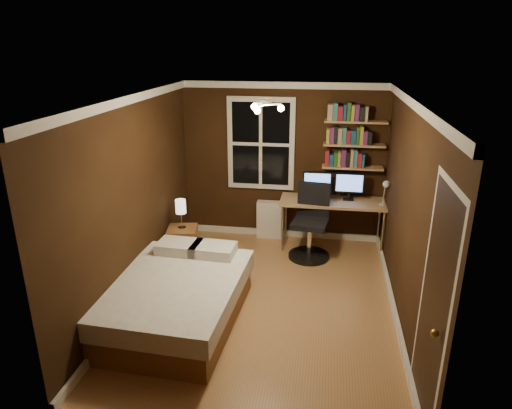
# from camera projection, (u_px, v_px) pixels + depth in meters

# --- Properties ---
(floor) EXTENTS (4.20, 4.20, 0.00)m
(floor) POSITION_uv_depth(u_px,v_px,m) (264.00, 301.00, 5.71)
(floor) COLOR #9A623D
(floor) RESTS_ON ground
(wall_back) EXTENTS (3.20, 0.04, 2.50)m
(wall_back) POSITION_uv_depth(u_px,v_px,m) (283.00, 163.00, 7.24)
(wall_back) COLOR black
(wall_back) RESTS_ON ground
(wall_left) EXTENTS (0.04, 4.20, 2.50)m
(wall_left) POSITION_uv_depth(u_px,v_px,m) (134.00, 200.00, 5.52)
(wall_left) COLOR black
(wall_left) RESTS_ON ground
(wall_right) EXTENTS (0.04, 4.20, 2.50)m
(wall_right) POSITION_uv_depth(u_px,v_px,m) (408.00, 215.00, 5.05)
(wall_right) COLOR black
(wall_right) RESTS_ON ground
(ceiling) EXTENTS (3.20, 4.20, 0.02)m
(ceiling) POSITION_uv_depth(u_px,v_px,m) (266.00, 98.00, 4.87)
(ceiling) COLOR white
(ceiling) RESTS_ON wall_back
(window) EXTENTS (1.06, 0.06, 1.46)m
(window) POSITION_uv_depth(u_px,v_px,m) (261.00, 144.00, 7.16)
(window) COLOR silver
(window) RESTS_ON wall_back
(door) EXTENTS (0.03, 0.82, 2.05)m
(door) POSITION_uv_depth(u_px,v_px,m) (433.00, 309.00, 3.69)
(door) COLOR black
(door) RESTS_ON ground
(door_knob) EXTENTS (0.06, 0.06, 0.06)m
(door_knob) POSITION_uv_depth(u_px,v_px,m) (435.00, 333.00, 3.42)
(door_knob) COLOR gold
(door_knob) RESTS_ON door
(ceiling_fixture) EXTENTS (0.44, 0.44, 0.18)m
(ceiling_fixture) POSITION_uv_depth(u_px,v_px,m) (264.00, 108.00, 4.81)
(ceiling_fixture) COLOR beige
(ceiling_fixture) RESTS_ON ceiling
(bookshelf_lower) EXTENTS (0.92, 0.22, 0.03)m
(bookshelf_lower) POSITION_uv_depth(u_px,v_px,m) (352.00, 167.00, 6.97)
(bookshelf_lower) COLOR #A77A51
(bookshelf_lower) RESTS_ON wall_back
(books_row_lower) EXTENTS (0.60, 0.16, 0.23)m
(books_row_lower) POSITION_uv_depth(u_px,v_px,m) (353.00, 159.00, 6.93)
(books_row_lower) COLOR maroon
(books_row_lower) RESTS_ON bookshelf_lower
(bookshelf_middle) EXTENTS (0.92, 0.22, 0.03)m
(bookshelf_middle) POSITION_uv_depth(u_px,v_px,m) (354.00, 145.00, 6.85)
(bookshelf_middle) COLOR #A77A51
(bookshelf_middle) RESTS_ON wall_back
(books_row_middle) EXTENTS (0.66, 0.16, 0.23)m
(books_row_middle) POSITION_uv_depth(u_px,v_px,m) (355.00, 136.00, 6.81)
(books_row_middle) COLOR navy
(books_row_middle) RESTS_ON bookshelf_middle
(bookshelf_upper) EXTENTS (0.92, 0.22, 0.03)m
(bookshelf_upper) POSITION_uv_depth(u_px,v_px,m) (356.00, 122.00, 6.73)
(bookshelf_upper) COLOR #A77A51
(bookshelf_upper) RESTS_ON wall_back
(books_row_upper) EXTENTS (0.54, 0.16, 0.23)m
(books_row_upper) POSITION_uv_depth(u_px,v_px,m) (356.00, 113.00, 6.69)
(books_row_upper) COLOR #285725
(books_row_upper) RESTS_ON bookshelf_upper
(bed) EXTENTS (1.50, 2.01, 0.66)m
(bed) POSITION_uv_depth(u_px,v_px,m) (177.00, 299.00, 5.24)
(bed) COLOR brown
(bed) RESTS_ON ground
(nightstand) EXTENTS (0.48, 0.48, 0.52)m
(nightstand) POSITION_uv_depth(u_px,v_px,m) (183.00, 244.00, 6.69)
(nightstand) COLOR brown
(nightstand) RESTS_ON ground
(bedside_lamp) EXTENTS (0.15, 0.15, 0.44)m
(bedside_lamp) POSITION_uv_depth(u_px,v_px,m) (181.00, 214.00, 6.53)
(bedside_lamp) COLOR beige
(bedside_lamp) RESTS_ON nightstand
(radiator) EXTENTS (0.41, 0.15, 0.62)m
(radiator) POSITION_uv_depth(u_px,v_px,m) (270.00, 220.00, 7.48)
(radiator) COLOR silver
(radiator) RESTS_ON ground
(desk) EXTENTS (1.61, 0.61, 0.77)m
(desk) POSITION_uv_depth(u_px,v_px,m) (333.00, 204.00, 7.00)
(desk) COLOR #A77A51
(desk) RESTS_ON ground
(monitor_left) EXTENTS (0.44, 0.12, 0.42)m
(monitor_left) POSITION_uv_depth(u_px,v_px,m) (317.00, 185.00, 7.02)
(monitor_left) COLOR black
(monitor_left) RESTS_ON desk
(monitor_right) EXTENTS (0.44, 0.12, 0.42)m
(monitor_right) POSITION_uv_depth(u_px,v_px,m) (349.00, 187.00, 6.95)
(monitor_right) COLOR black
(monitor_right) RESTS_ON desk
(desk_lamp) EXTENTS (0.14, 0.32, 0.44)m
(desk_lamp) POSITION_uv_depth(u_px,v_px,m) (385.00, 192.00, 6.66)
(desk_lamp) COLOR silver
(desk_lamp) RESTS_ON desk
(office_chair) EXTENTS (0.61, 0.61, 1.11)m
(office_chair) POSITION_uv_depth(u_px,v_px,m) (311.00, 229.00, 6.78)
(office_chair) COLOR black
(office_chair) RESTS_ON ground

